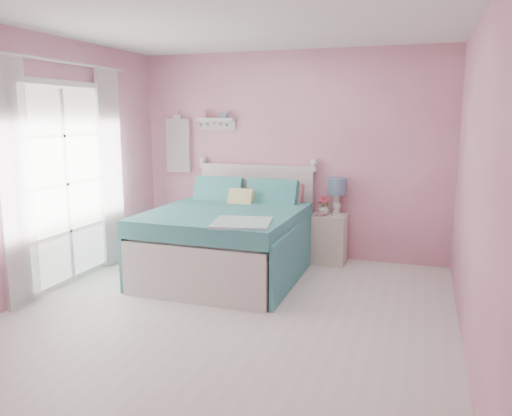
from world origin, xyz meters
The scene contains 13 objects.
floor centered at (0.00, 0.00, 0.00)m, with size 4.50×4.50×0.00m, color silver.
room_shell centered at (0.00, 0.00, 1.58)m, with size 4.50×4.50×4.50m.
bed centered at (-0.43, 1.23, 0.40)m, with size 1.62×2.03×1.17m.
nightstand centered at (0.57, 2.02, 0.30)m, with size 0.42×0.41×0.60m.
table_lamp centered at (0.63, 2.12, 0.91)m, with size 0.22×0.22×0.45m.
vase centered at (0.49, 2.01, 0.67)m, with size 0.14×0.14×0.14m, color silver.
teacup centered at (0.48, 1.91, 0.64)m, with size 0.09×0.09×0.07m, color #CB8893.
roses centered at (0.49, 2.00, 0.79)m, with size 0.14×0.11×0.12m.
wall_shelf centered at (-0.99, 2.19, 1.73)m, with size 0.50×0.15×0.25m.
hanging_dress centered at (-1.55, 2.18, 1.40)m, with size 0.34×0.03×0.72m, color white.
french_door centered at (-1.97, 0.40, 1.07)m, with size 0.04×1.32×2.16m.
curtain_near centered at (-1.92, -0.34, 1.18)m, with size 0.04×0.40×2.32m, color white.
curtain_far centered at (-1.92, 1.14, 1.18)m, with size 0.04×0.40×2.32m, color white.
Camera 1 is at (1.62, -3.94, 1.79)m, focal length 35.00 mm.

